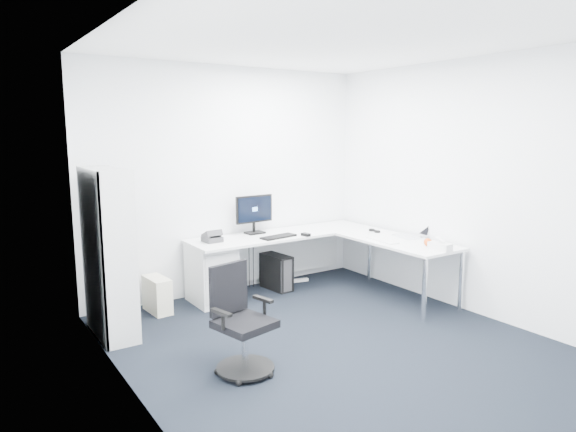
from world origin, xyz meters
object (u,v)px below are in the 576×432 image
monitor (255,214)px  l_desk (300,267)px  laptop (408,227)px  bookshelf (108,253)px  task_chair (245,321)px

monitor → l_desk: bearing=-62.0°
laptop → bookshelf: bearing=177.1°
l_desk → monitor: 0.85m
task_chair → monitor: monitor is taller
laptop → monitor: bearing=149.2°
l_desk → task_chair: bearing=-137.5°
task_chair → laptop: (2.58, 0.71, 0.38)m
task_chair → monitor: size_ratio=1.75×
task_chair → monitor: 2.29m
bookshelf → task_chair: (0.68, -1.42, -0.36)m
bookshelf → laptop: size_ratio=4.88×
bookshelf → laptop: bookshelf is taller
task_chair → laptop: laptop is taller
task_chair → monitor: (1.19, 1.89, 0.51)m
laptop → l_desk: bearing=158.0°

